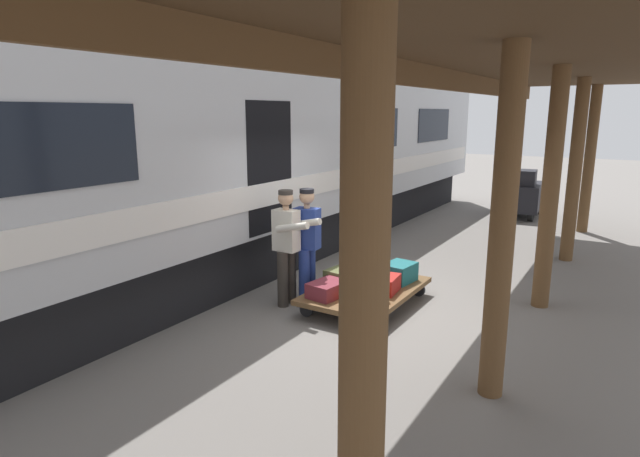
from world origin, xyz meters
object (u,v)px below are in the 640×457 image
at_px(suitcase_cream_canvas, 365,266).
at_px(suitcase_teal_softside, 399,272).
at_px(train_car, 198,156).
at_px(baggage_tug, 519,194).
at_px(porter_in_overalls, 306,241).
at_px(suitcase_olive_duffel, 348,277).
at_px(porter_by_door, 287,244).
at_px(luggage_cart, 366,291).
at_px(suitcase_burgundy_valise, 330,288).
at_px(suitcase_orange_carryall, 367,296).
at_px(suitcase_red_plastic, 384,284).

height_order(suitcase_cream_canvas, suitcase_teal_softside, suitcase_cream_canvas).
height_order(train_car, suitcase_teal_softside, train_car).
xyz_separation_m(suitcase_cream_canvas, baggage_tug, (-0.75, -7.72, 0.21)).
bearing_deg(suitcase_teal_softside, porter_in_overalls, 35.81).
relative_size(suitcase_olive_duffel, suitcase_teal_softside, 1.29).
relative_size(suitcase_cream_canvas, porter_by_door, 0.29).
bearing_deg(luggage_cart, train_car, 1.81).
bearing_deg(suitcase_olive_duffel, suitcase_teal_softside, -136.36).
relative_size(suitcase_olive_duffel, baggage_tug, 0.35).
height_order(suitcase_olive_duffel, baggage_tug, baggage_tug).
relative_size(suitcase_cream_canvas, porter_in_overalls, 0.29).
distance_m(suitcase_teal_softside, baggage_tug, 7.73).
height_order(train_car, baggage_tug, train_car).
height_order(luggage_cart, suitcase_olive_duffel, suitcase_olive_duffel).
relative_size(train_car, suitcase_burgundy_valise, 33.23).
distance_m(suitcase_orange_carryall, porter_in_overalls, 1.30).
height_order(suitcase_red_plastic, suitcase_cream_canvas, suitcase_cream_canvas).
distance_m(train_car, suitcase_red_plastic, 3.80).
relative_size(suitcase_orange_carryall, baggage_tug, 0.27).
relative_size(suitcase_olive_duffel, porter_in_overalls, 0.37).
bearing_deg(luggage_cart, baggage_tug, -93.19).
xyz_separation_m(porter_by_door, baggage_tug, (-1.46, -8.81, -0.30)).
xyz_separation_m(suitcase_burgundy_valise, suitcase_cream_canvas, (0.00, -1.10, 0.04)).
height_order(suitcase_orange_carryall, porter_by_door, porter_by_door).
bearing_deg(suitcase_cream_canvas, porter_by_door, 56.87).
bearing_deg(suitcase_cream_canvas, baggage_tug, -95.55).
bearing_deg(porter_by_door, porter_in_overalls, -118.35).
relative_size(suitcase_red_plastic, suitcase_olive_duffel, 0.75).
height_order(suitcase_orange_carryall, baggage_tug, baggage_tug).
height_order(suitcase_burgundy_valise, suitcase_orange_carryall, suitcase_orange_carryall).
relative_size(suitcase_red_plastic, suitcase_orange_carryall, 0.96).
xyz_separation_m(train_car, porter_by_door, (-2.11, 0.45, -1.14)).
relative_size(train_car, porter_in_overalls, 12.19).
bearing_deg(suitcase_teal_softside, suitcase_burgundy_valise, 62.33).
relative_size(suitcase_olive_duffel, suitcase_burgundy_valise, 1.01).
height_order(suitcase_red_plastic, baggage_tug, baggage_tug).
xyz_separation_m(suitcase_cream_canvas, suitcase_teal_softside, (-0.58, 0.00, -0.00)).
xyz_separation_m(train_car, suitcase_burgundy_valise, (-2.83, 0.45, -1.68)).
bearing_deg(suitcase_olive_duffel, suitcase_cream_canvas, -90.00).
bearing_deg(suitcase_red_plastic, luggage_cart, -0.00).
distance_m(suitcase_red_plastic, suitcase_teal_softside, 0.55).
xyz_separation_m(suitcase_teal_softside, porter_in_overalls, (1.15, 0.83, 0.51)).
xyz_separation_m(luggage_cart, suitcase_burgundy_valise, (0.29, 0.55, 0.15)).
relative_size(suitcase_red_plastic, suitcase_burgundy_valise, 0.76).
bearing_deg(suitcase_burgundy_valise, suitcase_olive_duffel, -90.00).
height_order(porter_in_overalls, porter_by_door, same).
xyz_separation_m(suitcase_red_plastic, suitcase_teal_softside, (0.00, -0.55, 0.02)).
distance_m(suitcase_burgundy_valise, porter_in_overalls, 0.84).
distance_m(luggage_cart, suitcase_orange_carryall, 0.64).
bearing_deg(suitcase_cream_canvas, luggage_cart, 117.67).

